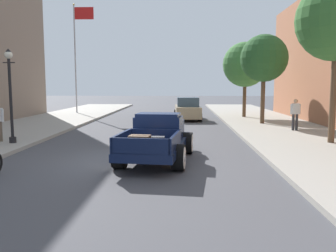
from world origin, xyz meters
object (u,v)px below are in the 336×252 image
at_px(hotrod_truck_navy, 158,137).
at_px(street_tree_second, 264,59).
at_px(street_lamp_near, 10,89).
at_px(street_tree_third, 245,65).
at_px(pedestrian_sidewalk_right, 295,113).
at_px(flagpole, 78,46).
at_px(car_background_tan, 187,109).

bearing_deg(hotrod_truck_navy, street_tree_second, 60.48).
distance_m(street_lamp_near, street_tree_second, 14.54).
relative_size(hotrod_truck_navy, street_lamp_near, 1.32).
xyz_separation_m(street_lamp_near, street_tree_second, (12.01, 8.00, 1.76)).
bearing_deg(street_lamp_near, street_tree_third, 47.06).
bearing_deg(hotrod_truck_navy, pedestrian_sidewalk_right, 45.42).
bearing_deg(flagpole, car_background_tan, -25.10).
height_order(hotrod_truck_navy, flagpole, flagpole).
height_order(car_background_tan, pedestrian_sidewalk_right, pedestrian_sidewalk_right).
distance_m(car_background_tan, street_lamp_near, 13.85).
bearing_deg(car_background_tan, street_tree_third, 12.20).
relative_size(flagpole, street_tree_third, 1.65).
xyz_separation_m(hotrod_truck_navy, street_tree_second, (5.80, 10.25, 3.39)).
xyz_separation_m(hotrod_truck_navy, street_lamp_near, (-6.21, 2.25, 1.63)).
height_order(car_background_tan, street_lamp_near, street_lamp_near).
bearing_deg(pedestrian_sidewalk_right, street_lamp_near, -160.39).
xyz_separation_m(hotrod_truck_navy, flagpole, (-8.10, 18.20, 5.02)).
relative_size(pedestrian_sidewalk_right, street_tree_second, 0.30).
relative_size(pedestrian_sidewalk_right, flagpole, 0.18).
height_order(flagpole, street_tree_third, flagpole).
relative_size(car_background_tan, flagpole, 0.48).
height_order(car_background_tan, street_tree_third, street_tree_third).
distance_m(street_lamp_near, flagpole, 16.42).
bearing_deg(hotrod_truck_navy, car_background_tan, 85.13).
xyz_separation_m(street_tree_second, street_tree_third, (-0.35, 4.53, -0.12)).
relative_size(pedestrian_sidewalk_right, street_lamp_near, 0.43).
xyz_separation_m(pedestrian_sidewalk_right, street_tree_second, (-0.97, 3.38, 3.06)).
bearing_deg(pedestrian_sidewalk_right, flagpole, 142.71).
xyz_separation_m(car_background_tan, pedestrian_sidewalk_right, (5.59, -6.98, 0.32)).
bearing_deg(street_tree_third, street_lamp_near, -132.94).
xyz_separation_m(hotrod_truck_navy, pedestrian_sidewalk_right, (6.77, 6.87, 0.33)).
relative_size(hotrod_truck_navy, car_background_tan, 1.16).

